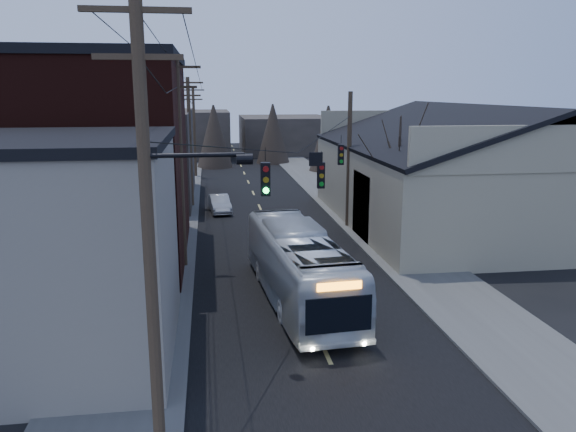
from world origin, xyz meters
The scene contains 13 objects.
road_surface centered at (0.00, 30.00, 0.01)m, with size 9.00×110.00×0.02m, color black.
sidewalk_left centered at (-6.50, 30.00, 0.06)m, with size 4.00×110.00×0.12m, color #474744.
sidewalk_right centered at (6.50, 30.00, 0.06)m, with size 4.00×110.00×0.12m, color #474744.
building_clapboard centered at (-9.00, 9.00, 3.50)m, with size 8.00×8.00×7.00m, color gray.
building_brick centered at (-10.00, 20.00, 5.00)m, with size 10.00×12.00×10.00m, color black.
building_left_far centered at (-9.50, 36.00, 3.50)m, with size 9.00×14.00×7.00m, color #312C27.
warehouse centered at (13.00, 25.00, 2.70)m, with size 16.16×20.60×7.73m.
building_far_left centered at (-6.00, 65.00, 3.00)m, with size 10.00×12.00×6.00m, color #312C27.
building_far_right centered at (7.00, 70.00, 2.50)m, with size 12.00×14.00×5.00m, color #312C27.
bare_tree centered at (6.50, 20.00, 3.60)m, with size 0.40×0.40×7.20m, color black.
utility_lines centered at (-3.11, 24.14, 4.95)m, with size 11.24×45.28×10.50m.
bus centered at (-0.14, 12.68, 1.52)m, with size 2.55×10.88×3.03m, color silver.
parked_car centered at (-3.00, 30.65, 0.62)m, with size 1.32×3.78×1.24m, color #9A9DA1.
Camera 1 is at (-3.66, -9.02, 8.53)m, focal length 35.00 mm.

